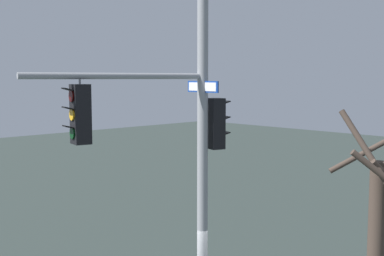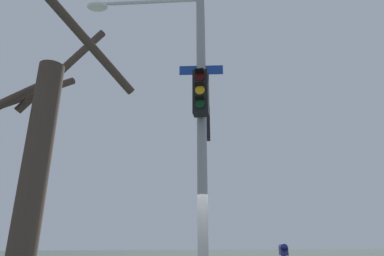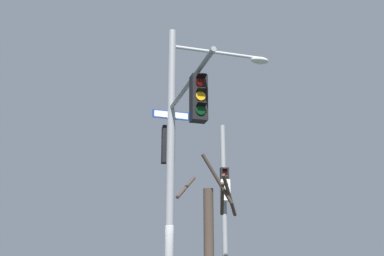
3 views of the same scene
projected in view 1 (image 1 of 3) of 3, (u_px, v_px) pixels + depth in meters
The scene contains 2 objects.
main_signal_pole_assembly at pixel (188, 124), 10.11m from camera, with size 3.99×4.39×8.33m.
bare_tree_behind_pole at pixel (376, 238), 10.58m from camera, with size 2.42×2.42×5.14m.
Camera 1 is at (-7.34, 7.68, 5.79)m, focal length 46.30 mm.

